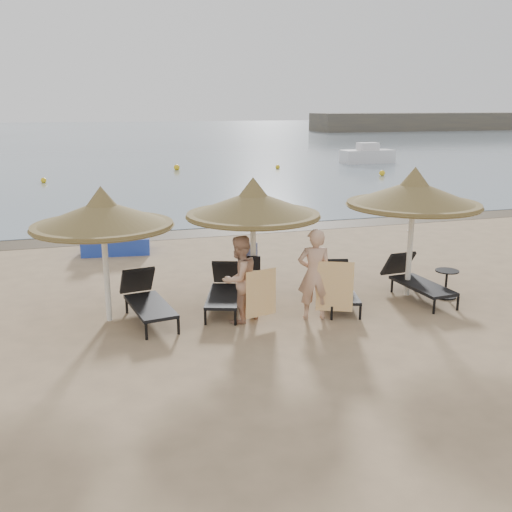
{
  "coord_description": "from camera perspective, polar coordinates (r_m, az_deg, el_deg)",
  "views": [
    {
      "loc": [
        -3.03,
        -9.81,
        4.32
      ],
      "look_at": [
        0.32,
        1.2,
        1.27
      ],
      "focal_mm": 40.0,
      "sensor_mm": 36.0,
      "label": 1
    }
  ],
  "objects": [
    {
      "name": "person_right",
      "position": [
        11.73,
        5.88,
        -1.11
      ],
      "size": [
        1.15,
        0.9,
        2.22
      ],
      "primitive_type": "imported",
      "rotation": [
        0.0,
        0.0,
        2.89
      ],
      "color": "tan",
      "rests_on": "ground"
    },
    {
      "name": "pedal_boat",
      "position": [
        17.72,
        -13.89,
        1.44
      ],
      "size": [
        2.11,
        1.4,
        0.92
      ],
      "rotation": [
        0.0,
        0.0,
        -0.12
      ],
      "color": "#223FB1",
      "rests_on": "ground"
    },
    {
      "name": "palapa_left",
      "position": [
        11.68,
        -15.12,
        4.01
      ],
      "size": [
        2.82,
        2.82,
        2.79
      ],
      "rotation": [
        0.0,
        0.0,
        0.06
      ],
      "color": "white",
      "rests_on": "ground"
    },
    {
      "name": "towel_right",
      "position": [
        11.76,
        7.88,
        -3.06
      ],
      "size": [
        0.7,
        0.33,
        1.06
      ],
      "rotation": [
        0.0,
        0.0,
        -0.42
      ],
      "color": "orange",
      "rests_on": "ground"
    },
    {
      "name": "palapa_right",
      "position": [
        13.35,
        15.5,
        6.0
      ],
      "size": [
        3.02,
        3.02,
        3.0
      ],
      "rotation": [
        0.0,
        0.0,
        0.0
      ],
      "color": "white",
      "rests_on": "ground"
    },
    {
      "name": "buoy_extra",
      "position": [
        40.11,
        2.18,
        8.89
      ],
      "size": [
        0.31,
        0.31,
        0.31
      ],
      "primitive_type": "sphere",
      "color": "yellow",
      "rests_on": "ground"
    },
    {
      "name": "ground",
      "position": [
        11.14,
        0.24,
        -7.95
      ],
      "size": [
        160.0,
        160.0,
        0.0
      ],
      "primitive_type": "plane",
      "color": "tan",
      "rests_on": "ground"
    },
    {
      "name": "bag_patterned",
      "position": [
        12.51,
        -0.52,
        0.46
      ],
      "size": [
        0.3,
        0.16,
        0.37
      ],
      "rotation": [
        0.0,
        0.0,
        0.23
      ],
      "color": "silver",
      "rests_on": "ground"
    },
    {
      "name": "wet_sand_strip",
      "position": [
        19.92,
        -7.75,
        2.21
      ],
      "size": [
        200.0,
        1.6,
        0.01
      ],
      "primitive_type": "cube",
      "color": "#4A3C28",
      "rests_on": "ground"
    },
    {
      "name": "lounger_far_left",
      "position": [
        12.1,
        -10.92,
        -4.2
      ],
      "size": [
        1.01,
        2.19,
        0.94
      ],
      "rotation": [
        0.0,
        0.0,
        0.15
      ],
      "color": "black",
      "rests_on": "ground"
    },
    {
      "name": "towel_left",
      "position": [
        11.42,
        0.51,
        -3.75
      ],
      "size": [
        0.68,
        0.19,
        0.98
      ],
      "rotation": [
        0.0,
        0.0,
        0.24
      ],
      "color": "orange",
      "rests_on": "ground"
    },
    {
      "name": "lounger_near_left",
      "position": [
        12.55,
        -3.12,
        -3.32
      ],
      "size": [
        1.29,
        2.13,
        0.91
      ],
      "rotation": [
        0.0,
        0.0,
        -0.33
      ],
      "color": "black",
      "rests_on": "ground"
    },
    {
      "name": "lounger_near_right",
      "position": [
        12.92,
        8.1,
        -2.96
      ],
      "size": [
        1.12,
        2.08,
        0.89
      ],
      "rotation": [
        0.0,
        0.0,
        -0.25
      ],
      "color": "black",
      "rests_on": "ground"
    },
    {
      "name": "person_left",
      "position": [
        11.54,
        -1.66,
        -1.64
      ],
      "size": [
        1.14,
        1.02,
        2.09
      ],
      "primitive_type": "imported",
      "rotation": [
        0.0,
        0.0,
        3.66
      ],
      "color": "tan",
      "rests_on": "ground"
    },
    {
      "name": "bag_dark",
      "position": [
        12.24,
        -0.07,
        -0.71
      ],
      "size": [
        0.23,
        0.11,
        0.31
      ],
      "rotation": [
        0.0,
        0.0,
        -0.21
      ],
      "color": "black",
      "rests_on": "ground"
    },
    {
      "name": "side_table",
      "position": [
        13.9,
        18.47,
        -2.72
      ],
      "size": [
        0.53,
        0.53,
        0.65
      ],
      "rotation": [
        0.0,
        0.0,
        -0.3
      ],
      "color": "black",
      "rests_on": "ground"
    },
    {
      "name": "buoy_left",
      "position": [
        34.99,
        -20.48,
        7.1
      ],
      "size": [
        0.32,
        0.32,
        0.32
      ],
      "primitive_type": "sphere",
      "color": "yellow",
      "rests_on": "ground"
    },
    {
      "name": "buoy_right",
      "position": [
        37.03,
        12.49,
        8.1
      ],
      "size": [
        0.37,
        0.37,
        0.37
      ],
      "primitive_type": "sphere",
      "color": "yellow",
      "rests_on": "ground"
    },
    {
      "name": "sea",
      "position": [
        89.97,
        -15.26,
        11.61
      ],
      "size": [
        200.0,
        140.0,
        0.03
      ],
      "primitive_type": "cube",
      "color": "slate",
      "rests_on": "ground"
    },
    {
      "name": "buoy_mid",
      "position": [
        39.71,
        -7.93,
        8.77
      ],
      "size": [
        0.41,
        0.41,
        0.41
      ],
      "primitive_type": "sphere",
      "color": "yellow",
      "rests_on": "ground"
    },
    {
      "name": "lounger_far_right",
      "position": [
        13.71,
        15.62,
        -2.24
      ],
      "size": [
        0.84,
        2.13,
        0.93
      ],
      "rotation": [
        0.0,
        0.0,
        0.07
      ],
      "color": "black",
      "rests_on": "ground"
    },
    {
      "name": "palapa_center",
      "position": [
        12.12,
        -0.29,
        5.17
      ],
      "size": [
        2.89,
        2.89,
        2.86
      ],
      "rotation": [
        0.0,
        0.0,
        -0.01
      ],
      "color": "white",
      "rests_on": "ground"
    }
  ]
}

